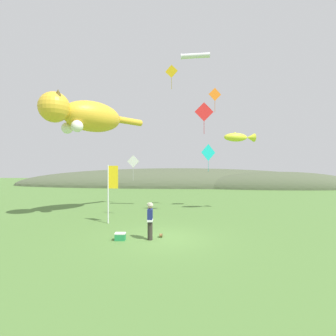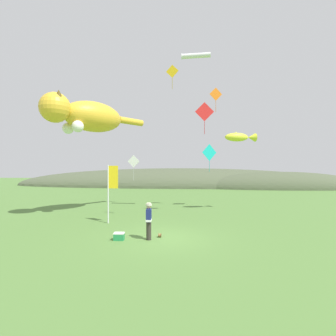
# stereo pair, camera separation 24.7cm
# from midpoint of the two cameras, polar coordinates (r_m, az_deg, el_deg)

# --- Properties ---
(ground_plane) EXTENTS (120.00, 120.00, 0.00)m
(ground_plane) POSITION_cam_midpoint_polar(r_m,az_deg,el_deg) (13.25, -1.62, -15.05)
(ground_plane) COLOR #517A38
(distant_hill_ridge) EXTENTS (59.69, 14.18, 6.19)m
(distant_hill_ridge) POSITION_cam_midpoint_polar(r_m,az_deg,el_deg) (45.54, 5.27, -3.96)
(distant_hill_ridge) COLOR #4C563D
(distant_hill_ridge) RESTS_ON ground
(festival_attendant) EXTENTS (0.30, 0.43, 1.77)m
(festival_attendant) POSITION_cam_midpoint_polar(r_m,az_deg,el_deg) (12.80, -4.49, -11.22)
(festival_attendant) COLOR #332D28
(festival_attendant) RESTS_ON ground
(kite_spool) EXTENTS (0.14, 0.20, 0.20)m
(kite_spool) POSITION_cam_midpoint_polar(r_m,az_deg,el_deg) (13.40, -2.09, -14.43)
(kite_spool) COLOR olive
(kite_spool) RESTS_ON ground
(picnic_cooler) EXTENTS (0.49, 0.33, 0.36)m
(picnic_cooler) POSITION_cam_midpoint_polar(r_m,az_deg,el_deg) (13.10, -10.91, -14.44)
(picnic_cooler) COLOR #268C4C
(picnic_cooler) RESTS_ON ground
(festival_banner_pole) EXTENTS (0.66, 0.08, 3.60)m
(festival_banner_pole) POSITION_cam_midpoint_polar(r_m,az_deg,el_deg) (16.52, -12.78, -3.68)
(festival_banner_pole) COLOR silver
(festival_banner_pole) RESTS_ON ground
(kite_giant_cat) EXTENTS (5.88, 7.18, 2.62)m
(kite_giant_cat) POSITION_cam_midpoint_polar(r_m,az_deg,el_deg) (20.03, -17.94, 10.79)
(kite_giant_cat) COLOR gold
(kite_fish_windsock) EXTENTS (2.58, 1.27, 0.77)m
(kite_fish_windsock) POSITION_cam_midpoint_polar(r_m,az_deg,el_deg) (21.01, 14.87, 6.49)
(kite_fish_windsock) COLOR yellow
(kite_tube_streamer) EXTENTS (2.17, 0.56, 0.44)m
(kite_tube_streamer) POSITION_cam_midpoint_polar(r_m,az_deg,el_deg) (21.18, 5.52, 23.14)
(kite_tube_streamer) COLOR white
(kite_diamond_red) EXTENTS (1.35, 0.15, 2.26)m
(kite_diamond_red) POSITION_cam_midpoint_polar(r_m,az_deg,el_deg) (19.11, 7.48, 11.99)
(kite_diamond_red) COLOR red
(kite_diamond_gold) EXTENTS (1.02, 0.26, 1.94)m
(kite_diamond_gold) POSITION_cam_midpoint_polar(r_m,az_deg,el_deg) (22.17, 0.43, 20.26)
(kite_diamond_gold) COLOR yellow
(kite_diamond_white) EXTENTS (0.86, 0.15, 1.77)m
(kite_diamond_white) POSITION_cam_midpoint_polar(r_m,az_deg,el_deg) (18.27, -7.97, 1.35)
(kite_diamond_white) COLOR white
(kite_diamond_orange) EXTENTS (1.02, 0.27, 1.95)m
(kite_diamond_orange) POSITION_cam_midpoint_polar(r_m,az_deg,el_deg) (22.01, 9.85, 15.46)
(kite_diamond_orange) COLOR orange
(kite_diamond_teal) EXTENTS (1.25, 0.75, 2.35)m
(kite_diamond_teal) POSITION_cam_midpoint_polar(r_m,az_deg,el_deg) (22.55, 8.46, 3.32)
(kite_diamond_teal) COLOR #19BFBF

